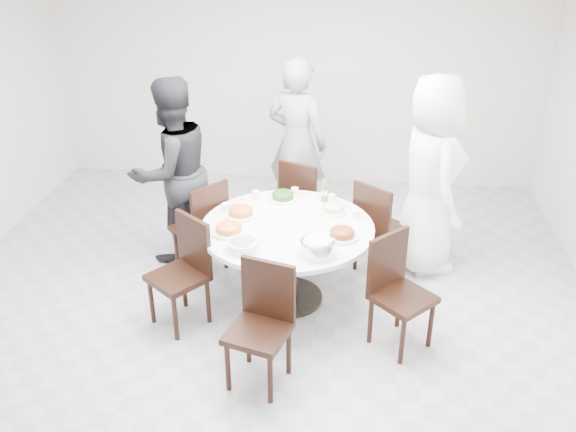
# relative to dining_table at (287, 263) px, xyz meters

# --- Properties ---
(floor) EXTENTS (6.00, 6.00, 0.01)m
(floor) POSITION_rel_dining_table_xyz_m (-0.22, -0.21, -0.38)
(floor) COLOR #A5A5AA
(floor) RESTS_ON ground
(wall_back) EXTENTS (6.00, 0.01, 2.80)m
(wall_back) POSITION_rel_dining_table_xyz_m (-0.22, 2.79, 1.02)
(wall_back) COLOR silver
(wall_back) RESTS_ON ground
(dining_table) EXTENTS (1.50, 1.50, 0.75)m
(dining_table) POSITION_rel_dining_table_xyz_m (0.00, 0.00, 0.00)
(dining_table) COLOR white
(dining_table) RESTS_ON floor
(chair_ne) EXTENTS (0.59, 0.59, 0.95)m
(chair_ne) POSITION_rel_dining_table_xyz_m (0.85, 0.61, 0.10)
(chair_ne) COLOR black
(chair_ne) RESTS_ON floor
(chair_n) EXTENTS (0.55, 0.55, 0.95)m
(chair_n) POSITION_rel_dining_table_xyz_m (0.07, 1.10, 0.10)
(chair_n) COLOR black
(chair_n) RESTS_ON floor
(chair_nw) EXTENTS (0.59, 0.59, 0.95)m
(chair_nw) POSITION_rel_dining_table_xyz_m (-0.90, 0.43, 0.10)
(chair_nw) COLOR black
(chair_nw) RESTS_ON floor
(chair_sw) EXTENTS (0.59, 0.59, 0.95)m
(chair_sw) POSITION_rel_dining_table_xyz_m (-0.87, -0.46, 0.10)
(chair_sw) COLOR black
(chair_sw) RESTS_ON floor
(chair_s) EXTENTS (0.52, 0.52, 0.95)m
(chair_s) POSITION_rel_dining_table_xyz_m (-0.09, -1.11, 0.10)
(chair_s) COLOR black
(chair_s) RESTS_ON floor
(chair_se) EXTENTS (0.59, 0.59, 0.95)m
(chair_se) POSITION_rel_dining_table_xyz_m (0.98, -0.55, 0.10)
(chair_se) COLOR black
(chair_se) RESTS_ON floor
(diner_right) EXTENTS (0.83, 1.06, 1.92)m
(diner_right) POSITION_rel_dining_table_xyz_m (1.26, 0.75, 0.59)
(diner_right) COLOR white
(diner_right) RESTS_ON floor
(diner_middle) EXTENTS (0.79, 0.66, 1.86)m
(diner_middle) POSITION_rel_dining_table_xyz_m (-0.07, 1.54, 0.56)
(diner_middle) COLOR black
(diner_middle) RESTS_ON floor
(diner_left) EXTENTS (1.11, 1.13, 1.84)m
(diner_left) POSITION_rel_dining_table_xyz_m (-1.20, 0.66, 0.55)
(diner_left) COLOR black
(diner_left) RESTS_ON floor
(dish_greens) EXTENTS (0.26, 0.26, 0.07)m
(dish_greens) POSITION_rel_dining_table_xyz_m (-0.10, 0.51, 0.41)
(dish_greens) COLOR white
(dish_greens) RESTS_ON dining_table
(dish_pale) EXTENTS (0.24, 0.24, 0.07)m
(dish_pale) POSITION_rel_dining_table_xyz_m (0.38, 0.30, 0.41)
(dish_pale) COLOR white
(dish_pale) RESTS_ON dining_table
(dish_orange) EXTENTS (0.28, 0.28, 0.08)m
(dish_orange) POSITION_rel_dining_table_xyz_m (-0.43, 0.14, 0.41)
(dish_orange) COLOR white
(dish_orange) RESTS_ON dining_table
(dish_redbrown) EXTENTS (0.26, 0.26, 0.07)m
(dish_redbrown) POSITION_rel_dining_table_xyz_m (0.48, -0.16, 0.41)
(dish_redbrown) COLOR white
(dish_redbrown) RESTS_ON dining_table
(dish_tofu) EXTENTS (0.28, 0.28, 0.07)m
(dish_tofu) POSITION_rel_dining_table_xyz_m (-0.47, -0.19, 0.41)
(dish_tofu) COLOR white
(dish_tofu) RESTS_ON dining_table
(rice_bowl) EXTENTS (0.28, 0.28, 0.12)m
(rice_bowl) POSITION_rel_dining_table_xyz_m (0.29, -0.46, 0.43)
(rice_bowl) COLOR silver
(rice_bowl) RESTS_ON dining_table
(soup_bowl) EXTENTS (0.26, 0.26, 0.08)m
(soup_bowl) POSITION_rel_dining_table_xyz_m (-0.30, -0.45, 0.41)
(soup_bowl) COLOR white
(soup_bowl) RESTS_ON dining_table
(beverage_bottle) EXTENTS (0.06, 0.06, 0.22)m
(beverage_bottle) POSITION_rel_dining_table_xyz_m (0.29, 0.53, 0.48)
(beverage_bottle) COLOR #2F773B
(beverage_bottle) RESTS_ON dining_table
(tea_cups) EXTENTS (0.07, 0.07, 0.08)m
(tea_cups) POSITION_rel_dining_table_xyz_m (0.01, 0.60, 0.42)
(tea_cups) COLOR white
(tea_cups) RESTS_ON dining_table
(chopsticks) EXTENTS (0.24, 0.04, 0.01)m
(chopsticks) POSITION_rel_dining_table_xyz_m (0.01, 0.68, 0.38)
(chopsticks) COLOR tan
(chopsticks) RESTS_ON dining_table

